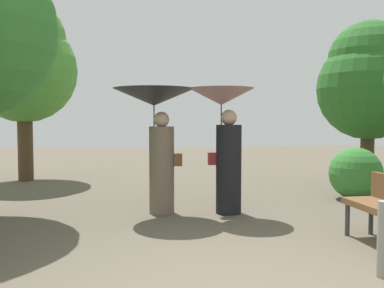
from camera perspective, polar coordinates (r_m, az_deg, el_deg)
person_left at (r=6.84m, az=-4.79°, el=3.10°), size 1.32×1.32×2.02m
person_right at (r=6.84m, az=4.43°, el=2.03°), size 1.06×1.06×2.03m
tree_mid_right at (r=10.20m, az=22.76°, el=7.94°), size 2.25×2.25×3.70m
tree_far_back at (r=11.39m, az=-21.79°, el=10.39°), size 2.59×2.59×4.52m
bush_path_left at (r=8.66m, az=21.20°, el=-3.72°), size 1.00×1.00×1.00m
path_marker_post at (r=4.57m, az=24.43°, el=-11.62°), size 0.12×0.12×0.74m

